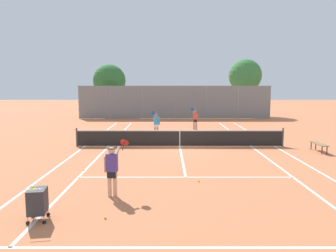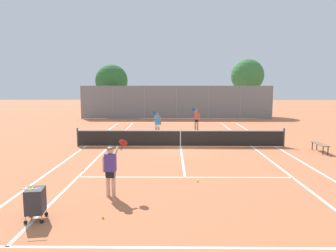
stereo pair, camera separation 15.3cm
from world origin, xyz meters
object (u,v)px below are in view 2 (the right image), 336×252
object	(u,v)px
tree_behind_left	(111,81)
player_near_side	(111,168)
loose_tennis_ball_0	(198,181)
courtside_bench	(320,145)
tennis_net	(180,138)
tree_behind_right	(247,77)
player_far_right	(197,118)
ball_cart	(35,200)
player_far_left	(157,123)
loose_tennis_ball_2	(84,170)
loose_tennis_ball_3	(152,131)
loose_tennis_ball_4	(103,217)
loose_tennis_ball_1	(227,136)

from	to	relation	value
tree_behind_left	player_near_side	bearing A→B (deg)	-79.82
loose_tennis_ball_0	courtside_bench	distance (m)	8.76
tennis_net	loose_tennis_ball_0	xyz separation A→B (m)	(0.44, -7.00, -0.48)
player_near_side	tree_behind_left	world-z (taller)	tree_behind_left
loose_tennis_ball_0	tree_behind_right	distance (m)	28.24
tennis_net	courtside_bench	distance (m)	7.49
tennis_net	player_far_right	xyz separation A→B (m)	(1.47, 7.16, 0.42)
tennis_net	ball_cart	world-z (taller)	tennis_net
ball_cart	player_far_right	bearing A→B (deg)	72.51
player_far_right	courtside_bench	xyz separation A→B (m)	(5.85, -8.74, -0.52)
player_far_left	player_far_right	world-z (taller)	same
loose_tennis_ball_2	loose_tennis_ball_3	bearing A→B (deg)	79.26
tennis_net	tree_behind_right	world-z (taller)	tree_behind_right
loose_tennis_ball_4	courtside_bench	size ratio (longest dim) A/B	0.04
tree_behind_right	player_near_side	bearing A→B (deg)	-110.63
player_far_right	tree_behind_left	size ratio (longest dim) A/B	0.30
player_far_left	loose_tennis_ball_4	xyz separation A→B (m)	(-0.85, -14.15, -0.89)
loose_tennis_ball_0	loose_tennis_ball_1	size ratio (longest dim) A/B	1.00
player_far_right	tree_behind_right	distance (m)	14.76
ball_cart	loose_tennis_ball_2	distance (m)	5.01
player_near_side	player_far_left	xyz separation A→B (m)	(0.95, 12.38, 0.00)
player_far_right	tree_behind_left	distance (m)	14.73
loose_tennis_ball_1	loose_tennis_ball_3	xyz separation A→B (m)	(-5.30, 2.40, 0.00)
player_far_left	player_far_right	size ratio (longest dim) A/B	1.00
player_far_right	tree_behind_left	bearing A→B (deg)	127.55
loose_tennis_ball_3	tree_behind_right	bearing A→B (deg)	53.55
ball_cart	tree_behind_right	world-z (taller)	tree_behind_right
loose_tennis_ball_0	loose_tennis_ball_3	xyz separation A→B (m)	(-2.45, 12.91, 0.00)
ball_cart	player_far_left	bearing A→B (deg)	79.72
ball_cart	loose_tennis_ball_0	world-z (taller)	ball_cart
loose_tennis_ball_2	tree_behind_right	bearing A→B (deg)	63.84
ball_cart	courtside_bench	distance (m)	14.44
ball_cart	loose_tennis_ball_4	world-z (taller)	ball_cart
tennis_net	loose_tennis_ball_3	bearing A→B (deg)	108.74
player_far_left	ball_cart	bearing A→B (deg)	-100.28
tennis_net	loose_tennis_ball_2	size ratio (longest dim) A/B	181.82
player_far_right	loose_tennis_ball_1	world-z (taller)	player_far_right
loose_tennis_ball_3	loose_tennis_ball_4	distance (m)	16.26
player_near_side	loose_tennis_ball_1	xyz separation A→B (m)	(5.74, 12.09, -0.89)
tennis_net	loose_tennis_ball_3	size ratio (longest dim) A/B	181.82
courtside_bench	tree_behind_right	size ratio (longest dim) A/B	0.23
ball_cart	loose_tennis_ball_2	bearing A→B (deg)	90.98
player_far_left	player_near_side	bearing A→B (deg)	-94.38
loose_tennis_ball_0	loose_tennis_ball_2	bearing A→B (deg)	161.59
player_far_right	loose_tennis_ball_3	xyz separation A→B (m)	(-3.48, -1.25, -0.89)
tennis_net	loose_tennis_ball_0	bearing A→B (deg)	-86.37
courtside_bench	tree_behind_right	world-z (taller)	tree_behind_right
player_near_side	player_far_right	xyz separation A→B (m)	(3.91, 15.73, 0.00)
tennis_net	tree_behind_left	bearing A→B (deg)	111.49
player_far_left	player_far_right	distance (m)	4.48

